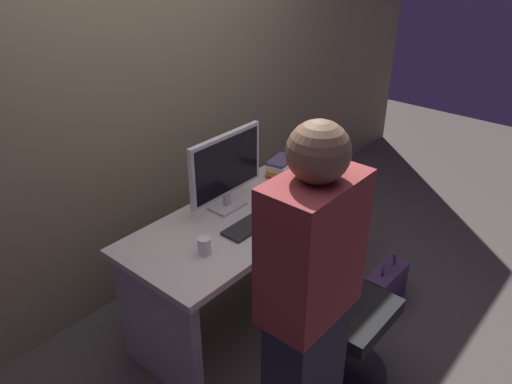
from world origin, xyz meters
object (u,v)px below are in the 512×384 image
Objects in this scene: person_at_desk at (308,312)px; handbag at (386,286)px; mouse at (286,199)px; desk at (250,243)px; book_stack at (282,168)px; keyboard at (256,221)px; office_chair at (336,309)px; monitor at (226,168)px; cup_near_keyboard at (204,246)px; cell_phone at (330,190)px.

handbag is at bearing 8.88° from person_at_desk.
desk is at bearing 161.10° from mouse.
desk is 1.04m from person_at_desk.
book_stack is 0.60× the size of handbag.
office_chair is at bearing -90.93° from keyboard.
monitor reaches higher than mouse.
keyboard is 4.75× the size of cup_near_keyboard.
book_stack is at bearing 99.31° from handbag.
monitor reaches higher than book_stack.
book_stack is at bearing 14.45° from cup_near_keyboard.
office_chair reaches higher than cup_near_keyboard.
desk is 1.65× the size of office_chair.
desk is 0.95m from handbag.
person_at_desk is 0.72m from cup_near_keyboard.
monitor reaches higher than desk.
book_stack is (0.49, 0.15, 0.27)m from desk.
keyboard is 0.31m from mouse.
mouse is at bearing 61.33° from office_chair.
mouse is at bearing -137.11° from book_stack.
keyboard reaches higher than desk.
keyboard is at bearing -96.04° from monitor.
mouse is 0.89m from handbag.
book_stack is 1.58× the size of cell_phone.
book_stack is (0.56, 0.80, 0.36)m from office_chair.
office_chair is 0.57× the size of person_at_desk.
person_at_desk is 18.12× the size of cup_near_keyboard.
book_stack is at bearing 55.02° from office_chair.
person_at_desk is 1.39m from handbag.
cup_near_keyboard is 0.97m from cell_phone.
monitor is 0.43m from mouse.
monitor is 2.38× the size of book_stack.
cup_near_keyboard reaches higher than keyboard.
cup_near_keyboard is (-0.69, -0.01, 0.03)m from mouse.
monitor is 0.51m from cup_near_keyboard.
person_at_desk is at bearing -148.95° from cell_phone.
person_at_desk reaches higher than handbag.
person_at_desk is at bearing -119.34° from monitor.
handbag is (0.13, -0.77, -0.65)m from book_stack.
monitor is (0.53, 0.94, 0.14)m from person_at_desk.
person_at_desk is 1.24m from cell_phone.
book_stack is at bearing 42.00° from person_at_desk.
desk is at bearing 134.86° from handbag.
book_stack is at bearing 96.55° from cell_phone.
handbag is at bearing -45.14° from desk.
keyboard is (0.50, 0.70, -0.10)m from person_at_desk.
desk is at bearing 54.78° from person_at_desk.
keyboard is at bearing 171.95° from cell_phone.
keyboard is (0.00, 0.55, 0.31)m from office_chair.
keyboard is at bearing -176.28° from mouse.
mouse is (0.31, 0.57, 0.32)m from office_chair.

